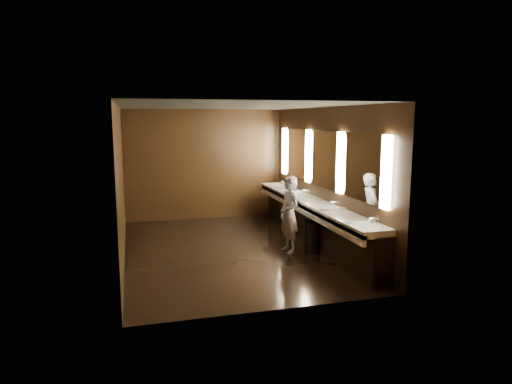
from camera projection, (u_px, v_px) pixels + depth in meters
The scene contains 10 objects.
floor at pixel (229, 249), 9.05m from camera, with size 6.00×6.00×0.00m, color black.
ceiling at pixel (228, 106), 8.60m from camera, with size 4.00×6.00×0.02m, color #2D2D2B.
wall_back at pixel (204, 165), 11.68m from camera, with size 4.00×0.02×2.80m, color black.
wall_front at pixel (276, 209), 5.97m from camera, with size 4.00×0.02×2.80m, color black.
wall_left at pixel (121, 183), 8.30m from camera, with size 0.02×6.00×2.80m, color black.
wall_right at pixel (324, 176), 9.35m from camera, with size 0.02×6.00×2.80m, color black.
sink_counter at pixel (314, 220), 9.44m from camera, with size 0.55×5.40×1.01m.
mirror_band at pixel (323, 159), 9.29m from camera, with size 0.06×5.03×1.15m.
person at pixel (289, 214), 8.79m from camera, with size 0.54×0.36×1.49m, color #95AEDF.
trash_bin at pixel (314, 236), 8.91m from camera, with size 0.39×0.39×0.60m, color black.
Camera 1 is at (-1.81, -8.58, 2.57)m, focal length 32.00 mm.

